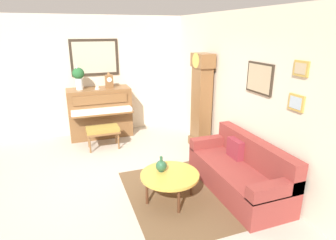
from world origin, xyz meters
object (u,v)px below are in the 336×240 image
at_px(piano, 100,112).
at_px(mantel_clock, 109,80).
at_px(couch, 240,172).
at_px(coffee_table, 170,176).
at_px(flower_vase, 78,76).
at_px(teacup, 97,88).
at_px(grandfather_clock, 201,104).
at_px(green_jug, 161,166).
at_px(piano_bench, 103,130).

relative_size(piano, mantel_clock, 3.79).
relative_size(piano, couch, 0.76).
height_order(coffee_table, flower_vase, flower_vase).
bearing_deg(teacup, couch, 29.73).
distance_m(coffee_table, mantel_clock, 3.26).
distance_m(couch, coffee_table, 1.16).
bearing_deg(couch, grandfather_clock, 174.00).
bearing_deg(flower_vase, couch, 34.12).
distance_m(piano, coffee_table, 3.17).
bearing_deg(coffee_table, teacup, -167.90).
xyz_separation_m(mantel_clock, green_jug, (2.97, 0.27, -0.83)).
relative_size(grandfather_clock, coffee_table, 2.31).
bearing_deg(green_jug, mantel_clock, -174.78).
distance_m(piano_bench, green_jug, 2.27).
xyz_separation_m(piano_bench, mantel_clock, (-0.78, 0.31, 0.93)).
distance_m(piano, teacup, 0.61).
bearing_deg(piano_bench, green_jug, 14.98).
distance_m(grandfather_clock, coffee_table, 2.23).
relative_size(coffee_table, green_jug, 3.67).
height_order(teacup, green_jug, teacup).
bearing_deg(teacup, piano_bench, -2.09).
relative_size(grandfather_clock, flower_vase, 3.50).
relative_size(piano_bench, couch, 0.37).
relative_size(flower_vase, teacup, 5.00).
distance_m(piano, green_jug, 3.01).
relative_size(mantel_clock, green_jug, 1.58).
bearing_deg(mantel_clock, piano, -90.37).
bearing_deg(piano_bench, piano, 175.76).
bearing_deg(piano, grandfather_clock, 54.26).
bearing_deg(coffee_table, green_jug, -145.81).
distance_m(piano, couch, 3.68).
distance_m(flower_vase, green_jug, 3.26).
xyz_separation_m(grandfather_clock, green_jug, (1.56, -1.43, -0.45)).
height_order(coffee_table, green_jug, green_jug).
bearing_deg(couch, green_jug, -101.53).
bearing_deg(piano, piano_bench, -4.24).
xyz_separation_m(coffee_table, mantel_clock, (-3.10, -0.36, 0.94)).
relative_size(coffee_table, mantel_clock, 2.32).
bearing_deg(coffee_table, flower_vase, -161.59).
bearing_deg(piano, coffee_table, 11.26).
distance_m(couch, flower_vase, 4.06).
height_order(piano, coffee_table, piano).
xyz_separation_m(coffee_table, green_jug, (-0.13, -0.09, 0.12)).
bearing_deg(flower_vase, grandfather_clock, 59.31).
xyz_separation_m(piano, coffee_table, (3.10, 0.62, -0.20)).
height_order(piano, grandfather_clock, grandfather_clock).
bearing_deg(grandfather_clock, couch, -6.00).
xyz_separation_m(couch, green_jug, (-0.25, -1.24, 0.20)).
relative_size(piano_bench, teacup, 6.03).
height_order(piano, flower_vase, flower_vase).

